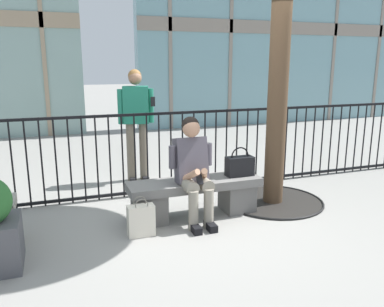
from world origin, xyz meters
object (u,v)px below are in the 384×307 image
at_px(stone_bench, 195,194).
at_px(bystander_at_railing, 136,117).
at_px(handbag_on_bench, 240,166).
at_px(shopping_bag, 141,220).
at_px(seated_person_with_phone, 193,167).

height_order(stone_bench, bystander_at_railing, bystander_at_railing).
distance_m(handbag_on_bench, shopping_bag, 1.41).
relative_size(handbag_on_bench, shopping_bag, 0.84).
height_order(seated_person_with_phone, shopping_bag, seated_person_with_phone).
xyz_separation_m(stone_bench, seated_person_with_phone, (-0.07, -0.13, 0.38)).
height_order(seated_person_with_phone, bystander_at_railing, bystander_at_railing).
xyz_separation_m(seated_person_with_phone, bystander_at_railing, (-0.25, 1.85, 0.35)).
bearing_deg(handbag_on_bench, shopping_bag, -166.16).
xyz_separation_m(seated_person_with_phone, handbag_on_bench, (0.65, 0.12, -0.07)).
height_order(handbag_on_bench, shopping_bag, handbag_on_bench).
distance_m(handbag_on_bench, bystander_at_railing, 2.00).
bearing_deg(bystander_at_railing, shopping_bag, -101.27).
distance_m(stone_bench, handbag_on_bench, 0.66).
distance_m(stone_bench, shopping_bag, 0.81).
xyz_separation_m(stone_bench, handbag_on_bench, (0.58, -0.01, 0.30)).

